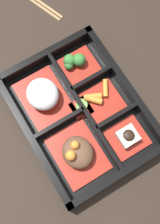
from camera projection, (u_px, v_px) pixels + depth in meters
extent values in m
plane|color=black|center=(80.00, 115.00, 0.67)|extent=(3.00, 3.00, 0.00)
cube|color=black|center=(80.00, 115.00, 0.67)|extent=(0.31, 0.24, 0.01)
cube|color=black|center=(125.00, 86.00, 0.67)|extent=(0.31, 0.01, 0.04)
cube|color=black|center=(32.00, 140.00, 0.63)|extent=(0.31, 0.01, 0.04)
cube|color=black|center=(119.00, 175.00, 0.61)|extent=(0.01, 0.24, 0.04)
cube|color=black|center=(45.00, 57.00, 0.69)|extent=(0.01, 0.24, 0.04)
cube|color=black|center=(83.00, 111.00, 0.65)|extent=(0.29, 0.01, 0.04)
cube|color=black|center=(116.00, 118.00, 0.65)|extent=(0.01, 0.10, 0.04)
cube|color=black|center=(91.00, 81.00, 0.67)|extent=(0.01, 0.10, 0.04)
cube|color=black|center=(60.00, 124.00, 0.64)|extent=(0.01, 0.11, 0.04)
cube|color=maroon|center=(78.00, 154.00, 0.63)|extent=(0.12, 0.09, 0.01)
ellipsoid|color=brown|center=(78.00, 152.00, 0.62)|extent=(0.07, 0.06, 0.03)
sphere|color=orange|center=(71.00, 155.00, 0.60)|extent=(0.02, 0.02, 0.02)
sphere|color=orange|center=(75.00, 145.00, 0.60)|extent=(0.02, 0.02, 0.02)
cube|color=maroon|center=(44.00, 98.00, 0.67)|extent=(0.12, 0.09, 0.01)
ellipsoid|color=silver|center=(43.00, 94.00, 0.65)|extent=(0.07, 0.07, 0.04)
cube|color=maroon|center=(127.00, 138.00, 0.64)|extent=(0.07, 0.08, 0.01)
cube|color=beige|center=(128.00, 136.00, 0.63)|extent=(0.04, 0.04, 0.02)
ellipsoid|color=black|center=(129.00, 135.00, 0.62)|extent=(0.02, 0.02, 0.01)
cube|color=maroon|center=(102.00, 100.00, 0.67)|extent=(0.08, 0.08, 0.01)
cylinder|color=orange|center=(105.00, 88.00, 0.67)|extent=(0.04, 0.03, 0.01)
cylinder|color=orange|center=(93.00, 97.00, 0.66)|extent=(0.03, 0.04, 0.01)
cylinder|color=orange|center=(93.00, 100.00, 0.66)|extent=(0.04, 0.03, 0.01)
cube|color=maroon|center=(79.00, 66.00, 0.69)|extent=(0.07, 0.08, 0.01)
sphere|color=#387A33|center=(69.00, 62.00, 0.68)|extent=(0.02, 0.02, 0.02)
sphere|color=#387A33|center=(69.00, 65.00, 0.68)|extent=(0.02, 0.02, 0.02)
sphere|color=#387A33|center=(70.00, 60.00, 0.68)|extent=(0.03, 0.03, 0.03)
sphere|color=#387A33|center=(79.00, 60.00, 0.68)|extent=(0.03, 0.03, 0.03)
cube|color=maroon|center=(81.00, 108.00, 0.66)|extent=(0.04, 0.04, 0.01)
cylinder|color=#75A84C|center=(82.00, 105.00, 0.66)|extent=(0.02, 0.02, 0.01)
cylinder|color=#75A84C|center=(82.00, 105.00, 0.66)|extent=(0.03, 0.03, 0.00)
cylinder|color=#75A84C|center=(81.00, 107.00, 0.66)|extent=(0.02, 0.02, 0.00)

